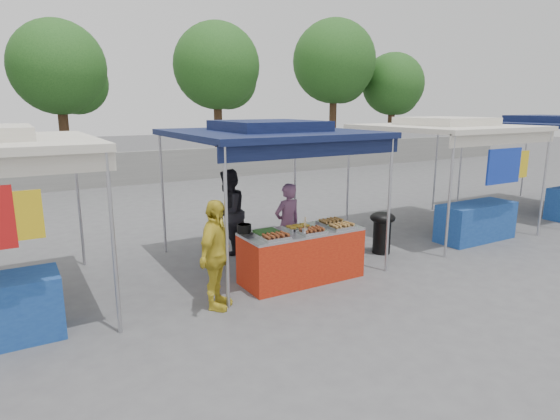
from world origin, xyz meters
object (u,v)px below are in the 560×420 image
wok_burner (382,229)px  helper_man (229,212)px  vendor_table (301,255)px  vendor_woman (287,224)px  cooking_pot (244,228)px  customer_person (216,255)px

wok_burner → helper_man: size_ratio=0.50×
vendor_table → vendor_woman: vendor_woman is taller
cooking_pot → helper_man: helper_man is taller
customer_person → vendor_woman: bearing=-14.8°
wok_burner → helper_man: (-2.58, 1.48, 0.34)m
customer_person → wok_burner: bearing=-34.9°
vendor_table → wok_burner: bearing=11.1°
wok_burner → customer_person: customer_person is taller
cooking_pot → vendor_woman: size_ratio=0.15×
vendor_table → customer_person: size_ratio=1.27×
wok_burner → helper_man: 2.99m
vendor_table → helper_man: (-0.44, 1.90, 0.40)m
wok_burner → customer_person: 3.85m
helper_man → vendor_table: bearing=63.9°
vendor_table → cooking_pot: bearing=158.5°
vendor_table → wok_burner: (2.13, 0.42, 0.06)m
wok_burner → customer_person: size_ratio=0.53×
cooking_pot → wok_burner: cooking_pot is taller
vendor_table → vendor_woman: (0.21, 0.80, 0.32)m
vendor_table → customer_person: 1.71m
vendor_table → cooking_pot: size_ratio=8.73×
vendor_woman → customer_person: customer_person is taller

